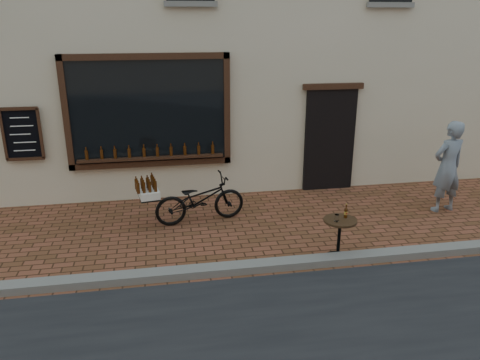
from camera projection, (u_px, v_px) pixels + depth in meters
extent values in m
plane|color=brown|center=(284.00, 274.00, 6.92)|extent=(90.00, 90.00, 0.00)
cube|color=slate|center=(281.00, 264.00, 7.09)|extent=(90.00, 0.25, 0.12)
cube|color=black|center=(149.00, 112.00, 9.22)|extent=(3.00, 0.06, 2.00)
cube|color=black|center=(145.00, 56.00, 8.86)|extent=(3.24, 0.10, 0.12)
cube|color=black|center=(152.00, 163.00, 9.55)|extent=(3.24, 0.10, 0.12)
cube|color=black|center=(66.00, 114.00, 8.95)|extent=(0.12, 0.10, 2.24)
cube|color=black|center=(227.00, 109.00, 9.46)|extent=(0.12, 0.10, 2.24)
cube|color=black|center=(151.00, 158.00, 9.46)|extent=(2.90, 0.16, 0.05)
cube|color=black|center=(329.00, 140.00, 10.10)|extent=(1.10, 0.10, 2.20)
cube|color=black|center=(333.00, 86.00, 9.69)|extent=(1.30, 0.10, 0.12)
cube|color=black|center=(22.00, 134.00, 8.94)|extent=(0.62, 0.04, 0.92)
cylinder|color=#3D1C07|center=(87.00, 155.00, 9.22)|extent=(0.06, 0.06, 0.19)
cylinder|color=#3D1C07|center=(101.00, 154.00, 9.26)|extent=(0.06, 0.06, 0.19)
cylinder|color=#3D1C07|center=(116.00, 154.00, 9.31)|extent=(0.06, 0.06, 0.19)
cylinder|color=#3D1C07|center=(130.00, 153.00, 9.35)|extent=(0.06, 0.06, 0.19)
cylinder|color=#3D1C07|center=(144.00, 152.00, 9.40)|extent=(0.06, 0.06, 0.19)
cylinder|color=#3D1C07|center=(158.00, 152.00, 9.44)|extent=(0.06, 0.06, 0.19)
cylinder|color=#3D1C07|center=(172.00, 151.00, 9.49)|extent=(0.06, 0.06, 0.19)
cylinder|color=#3D1C07|center=(186.00, 151.00, 9.54)|extent=(0.06, 0.06, 0.19)
cylinder|color=#3D1C07|center=(199.00, 150.00, 9.58)|extent=(0.06, 0.06, 0.19)
cylinder|color=#3D1C07|center=(213.00, 149.00, 9.63)|extent=(0.06, 0.06, 0.19)
imported|color=black|center=(200.00, 199.00, 8.60)|extent=(1.75, 0.86, 0.88)
cube|color=black|center=(149.00, 197.00, 8.26)|extent=(0.41, 0.52, 0.03)
cube|color=white|center=(149.00, 193.00, 8.23)|extent=(0.41, 0.54, 0.14)
cylinder|color=#3D1C07|center=(155.00, 186.00, 8.05)|extent=(0.05, 0.05, 0.19)
cylinder|color=#3D1C07|center=(150.00, 187.00, 8.02)|extent=(0.05, 0.05, 0.19)
cylinder|color=#3D1C07|center=(144.00, 188.00, 7.99)|extent=(0.05, 0.05, 0.19)
cylinder|color=#3D1C07|center=(138.00, 188.00, 7.96)|extent=(0.05, 0.05, 0.19)
cylinder|color=#3D1C07|center=(154.00, 184.00, 8.16)|extent=(0.05, 0.05, 0.19)
cylinder|color=#3D1C07|center=(149.00, 185.00, 8.13)|extent=(0.05, 0.05, 0.19)
cylinder|color=#3D1C07|center=(143.00, 186.00, 8.10)|extent=(0.05, 0.05, 0.19)
cylinder|color=#3D1C07|center=(137.00, 186.00, 8.06)|extent=(0.05, 0.05, 0.19)
cylinder|color=#3D1C07|center=(153.00, 182.00, 8.26)|extent=(0.05, 0.05, 0.19)
cylinder|color=#3D1C07|center=(148.00, 183.00, 8.23)|extent=(0.05, 0.05, 0.19)
cylinder|color=#3D1C07|center=(142.00, 183.00, 8.20)|extent=(0.05, 0.05, 0.19)
cylinder|color=#3D1C07|center=(136.00, 184.00, 8.17)|extent=(0.05, 0.05, 0.19)
cylinder|color=#3D1C07|center=(152.00, 180.00, 8.37)|extent=(0.05, 0.05, 0.19)
cylinder|color=black|center=(337.00, 257.00, 7.40)|extent=(0.38, 0.38, 0.03)
cylinder|color=black|center=(339.00, 239.00, 7.30)|extent=(0.05, 0.05, 0.60)
cylinder|color=black|center=(340.00, 220.00, 7.20)|extent=(0.52, 0.52, 0.03)
cylinder|color=gold|center=(346.00, 213.00, 7.23)|extent=(0.05, 0.05, 0.05)
cylinder|color=white|center=(337.00, 218.00, 7.10)|extent=(0.07, 0.07, 0.11)
imported|color=gray|center=(448.00, 167.00, 8.96)|extent=(0.72, 0.54, 1.79)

